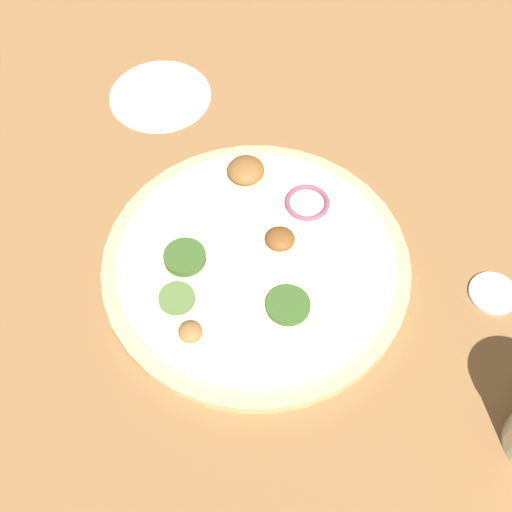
% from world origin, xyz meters
% --- Properties ---
extents(ground_plane, '(3.00, 3.00, 0.00)m').
position_xyz_m(ground_plane, '(0.00, 0.00, 0.00)').
color(ground_plane, olive).
extents(pizza, '(0.29, 0.29, 0.03)m').
position_xyz_m(pizza, '(0.00, -0.00, 0.01)').
color(pizza, '#D6B77A').
rests_on(pizza, ground_plane).
extents(loose_cap, '(0.05, 0.05, 0.01)m').
position_xyz_m(loose_cap, '(-0.16, -0.15, 0.00)').
color(loose_cap, beige).
rests_on(loose_cap, ground_plane).
extents(flour_patch, '(0.11, 0.11, 0.00)m').
position_xyz_m(flour_patch, '(0.25, -0.06, 0.00)').
color(flour_patch, white).
rests_on(flour_patch, ground_plane).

